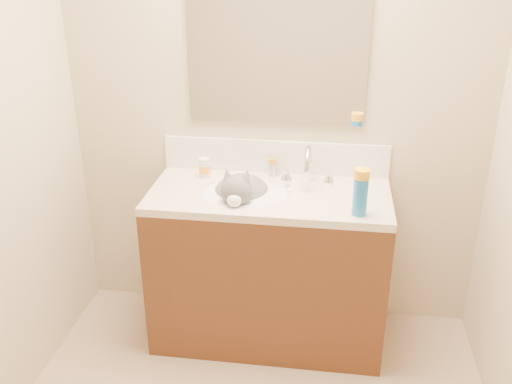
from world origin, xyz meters
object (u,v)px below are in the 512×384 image
(spray_can, at_px, (360,196))
(cat, at_px, (241,196))
(faucet, at_px, (308,168))
(basin, at_px, (245,206))
(pill_bottle, at_px, (205,168))
(amber_bottle, at_px, (272,167))
(silver_jar, at_px, (274,170))
(vanity_cabinet, at_px, (268,270))

(spray_can, bearing_deg, cat, 162.28)
(faucet, height_order, cat, faucet)
(basin, distance_m, pill_bottle, 0.33)
(basin, relative_size, amber_bottle, 4.72)
(pill_bottle, xyz_separation_m, silver_jar, (0.36, 0.07, -0.02))
(vanity_cabinet, xyz_separation_m, cat, (-0.14, -0.00, 0.42))
(cat, distance_m, pill_bottle, 0.28)
(pill_bottle, relative_size, amber_bottle, 1.08)
(pill_bottle, relative_size, silver_jar, 1.59)
(silver_jar, bearing_deg, faucet, -24.31)
(basin, relative_size, spray_can, 2.47)
(faucet, xyz_separation_m, spray_can, (0.25, -0.33, 0.01))
(vanity_cabinet, height_order, amber_bottle, amber_bottle)
(basin, xyz_separation_m, cat, (-0.02, 0.03, 0.04))
(pill_bottle, bearing_deg, vanity_cabinet, -22.88)
(faucet, xyz_separation_m, pill_bottle, (-0.54, 0.02, -0.03))
(vanity_cabinet, bearing_deg, spray_can, -23.46)
(pill_bottle, distance_m, silver_jar, 0.37)
(basin, bearing_deg, pill_bottle, 142.94)
(faucet, height_order, pill_bottle, faucet)
(vanity_cabinet, height_order, spray_can, spray_can)
(faucet, distance_m, silver_jar, 0.21)
(vanity_cabinet, distance_m, pill_bottle, 0.64)
(basin, distance_m, faucet, 0.38)
(cat, bearing_deg, pill_bottle, 144.36)
(cat, height_order, spray_can, spray_can)
(faucet, height_order, amber_bottle, faucet)
(spray_can, bearing_deg, basin, 164.04)
(faucet, bearing_deg, pill_bottle, 178.35)
(basin, xyz_separation_m, spray_can, (0.55, -0.16, 0.16))
(vanity_cabinet, relative_size, cat, 2.88)
(pill_bottle, xyz_separation_m, spray_can, (0.80, -0.34, 0.04))
(faucet, xyz_separation_m, cat, (-0.32, -0.14, -0.11))
(basin, bearing_deg, faucet, 29.12)
(faucet, height_order, silver_jar, faucet)
(vanity_cabinet, bearing_deg, silver_jar, 90.71)
(spray_can, bearing_deg, silver_jar, 136.97)
(spray_can, bearing_deg, amber_bottle, 137.50)
(basin, height_order, cat, cat)
(vanity_cabinet, xyz_separation_m, amber_bottle, (-0.01, 0.22, 0.50))
(vanity_cabinet, xyz_separation_m, spray_can, (0.43, -0.19, 0.54))
(silver_jar, relative_size, spray_can, 0.36)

